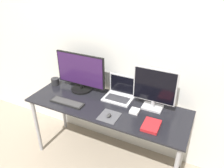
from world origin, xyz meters
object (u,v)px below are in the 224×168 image
(monitor_right, at_px, (154,89))
(power_brick, at_px, (135,111))
(monitor_left, at_px, (81,73))
(keyboard, at_px, (67,102))
(mouse, at_px, (109,115))
(mug, at_px, (55,81))
(laptop, at_px, (120,93))
(book, at_px, (151,126))

(monitor_right, distance_m, power_brick, 0.30)
(monitor_left, xyz_separation_m, power_brick, (0.73, -0.15, -0.21))
(power_brick, bearing_deg, monitor_left, 168.26)
(monitor_left, height_order, keyboard, monitor_left)
(mouse, relative_size, mug, 0.62)
(keyboard, height_order, mug, mug)
(mug, relative_size, power_brick, 1.05)
(laptop, xyz_separation_m, book, (0.47, -0.34, -0.04))
(monitor_right, relative_size, keyboard, 1.16)
(keyboard, height_order, book, book)
(monitor_right, bearing_deg, power_brick, -132.51)
(monitor_right, distance_m, mouse, 0.52)
(mouse, distance_m, book, 0.41)
(book, bearing_deg, keyboard, -178.93)
(monitor_right, xyz_separation_m, mouse, (-0.33, -0.33, -0.21))
(monitor_left, bearing_deg, laptop, 5.49)
(laptop, height_order, book, laptop)
(mouse, bearing_deg, monitor_right, 45.09)
(monitor_left, relative_size, keyboard, 1.59)
(mug, bearing_deg, mouse, -18.56)
(monitor_right, distance_m, laptop, 0.43)
(monitor_right, relative_size, mouse, 7.50)
(monitor_right, height_order, mouse, monitor_right)
(monitor_left, distance_m, mug, 0.40)
(laptop, bearing_deg, keyboard, -141.86)
(monitor_right, relative_size, book, 2.23)
(book, distance_m, power_brick, 0.26)
(mouse, bearing_deg, keyboard, 177.53)
(monitor_left, bearing_deg, book, -17.42)
(monitor_right, bearing_deg, monitor_left, -179.99)
(monitor_left, relative_size, laptop, 1.94)
(power_brick, bearing_deg, keyboard, -167.09)
(mouse, height_order, book, mouse)
(power_brick, bearing_deg, mouse, -136.75)
(monitor_right, xyz_separation_m, laptop, (-0.39, 0.05, -0.17))
(mouse, xyz_separation_m, power_brick, (0.20, 0.18, -0.01))
(keyboard, relative_size, mug, 3.98)
(keyboard, bearing_deg, monitor_left, 93.48)
(mouse, height_order, mug, mug)
(laptop, bearing_deg, monitor_right, -6.70)
(keyboard, bearing_deg, mouse, -2.47)
(monitor_right, height_order, laptop, monitor_right)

